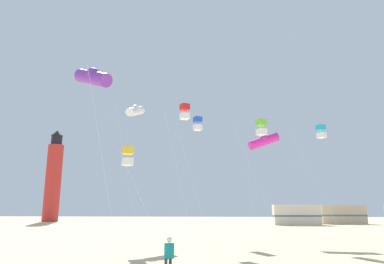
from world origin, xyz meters
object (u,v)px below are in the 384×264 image
Objects in this scene: kite_box_blue at (198,124)px; lighthouse_distant at (53,178)px; kite_tube_white at (136,111)px; kite_box_scarlet at (185,112)px; kite_box_lime at (261,127)px; rv_van_cream at (296,215)px; kite_flyer_standing at (169,252)px; kite_box_cyan at (321,132)px; kite_tube_violet at (93,77)px; kite_box_gold at (128,156)px; kite_tube_magenta at (264,141)px; rv_van_tan at (342,215)px.

kite_box_blue is 0.58× the size of lighthouse_distant.
kite_box_scarlet is at bearing -32.13° from kite_tube_white.
kite_box_lime is 28.12m from rv_van_cream.
kite_flyer_standing is 0.07× the size of lighthouse_distant.
kite_tube_white is 5.36m from kite_box_scarlet.
kite_box_cyan is 0.85× the size of kite_tube_white.
kite_tube_violet is 0.96× the size of kite_box_scarlet.
kite_tube_white is at bearing 93.53° from kite_tube_violet.
kite_box_cyan is (10.49, 16.92, 8.08)m from kite_flyer_standing.
kite_box_gold is (-14.26, -9.49, -3.39)m from kite_box_cyan.
kite_tube_magenta is at bearing 21.01° from kite_box_scarlet.
kite_box_cyan reaches higher than rv_van_cream.
kite_box_scarlet is 1.14× the size of kite_box_lime.
lighthouse_distant is (-39.72, 31.58, -0.85)m from kite_box_cyan.
kite_box_gold is (-3.77, 7.43, 4.69)m from kite_flyer_standing.
kite_box_blue is at bearing 63.93° from kite_box_gold.
rv_van_tan is (24.43, 39.71, -7.31)m from kite_tube_violet.
kite_box_blue is at bearing 8.85° from kite_tube_white.
kite_box_gold is at bearing -146.35° from kite_box_cyan.
rv_van_cream is (16.71, 35.35, -7.31)m from kite_tube_violet.
kite_tube_violet is at bearing -86.47° from kite_tube_white.
kite_box_gold is (0.73, 4.42, -3.40)m from kite_tube_violet.
kite_tube_magenta is 33.05m from rv_van_tan.
rv_van_cream is (12.25, 23.31, -7.76)m from kite_box_blue.
kite_tube_magenta reaches higher than kite_box_gold.
rv_van_tan is at bearing 54.18° from kite_box_blue.
kite_flyer_standing is 0.12× the size of kite_box_blue.
lighthouse_distant is at bearing -73.29° from kite_flyer_standing.
kite_box_lime is at bearing -106.05° from rv_van_cream.
rv_van_cream is (12.21, 38.35, 0.78)m from kite_flyer_standing.
kite_flyer_standing is at bearing -69.98° from kite_tube_white.
kite_box_scarlet is 38.28m from rv_van_tan.
kite_flyer_standing is 40.26m from rv_van_cream.
kite_tube_violet is at bearing -136.08° from kite_box_lime.
kite_box_lime reaches higher than kite_box_gold.
kite_tube_violet is 47.19m from rv_van_tan.
kite_box_cyan is at bearing 10.08° from kite_box_blue.
rv_van_cream is (7.34, 26.33, -6.62)m from kite_box_lime.
kite_tube_white is at bearing 177.16° from kite_tube_magenta.
kite_flyer_standing is 14.93m from kite_box_lime.
rv_van_cream is (1.72, 21.43, -7.30)m from kite_box_cyan.
lighthouse_distant is 49.91m from rv_van_tan.
kite_box_cyan is 28.42m from rv_van_tan.
kite_box_blue reaches higher than kite_box_lime.
rv_van_tan is (19.97, 27.67, -7.76)m from kite_box_blue.
kite_flyer_standing is 21.48m from kite_box_cyan.
rv_van_cream is (41.44, -10.14, -6.45)m from lighthouse_distant.
kite_tube_magenta is 10.79m from kite_tube_white.
kite_tube_white is at bearing 147.87° from kite_box_scarlet.
lighthouse_distant reaches higher than kite_box_gold.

